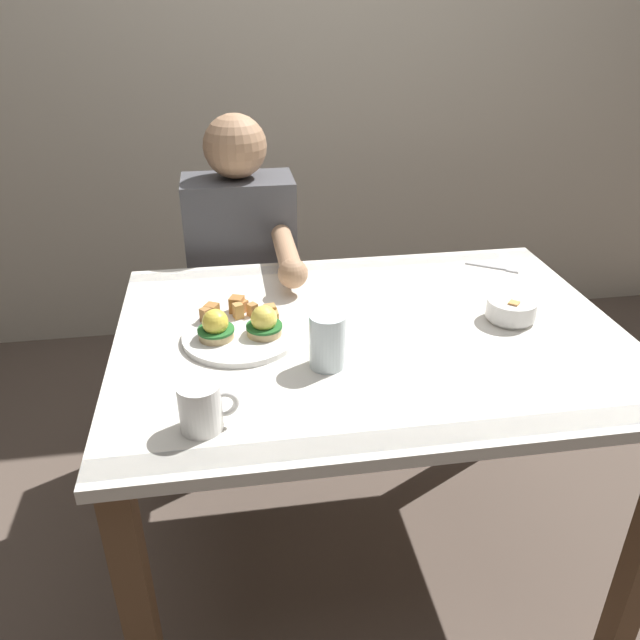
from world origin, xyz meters
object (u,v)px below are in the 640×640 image
object	(u,v)px
eggs_benedict_plate	(240,329)
fork	(496,268)
coffee_mug	(202,405)
fruit_bowl	(511,309)
water_glass_near	(327,344)
dining_table	(369,369)
diner_person	(244,272)

from	to	relation	value
eggs_benedict_plate	fork	bearing A→B (deg)	21.15
eggs_benedict_plate	coffee_mug	bearing A→B (deg)	-104.30
coffee_mug	fork	xyz separation A→B (m)	(0.83, 0.62, -0.05)
fork	fruit_bowl	bearing A→B (deg)	-107.20
coffee_mug	water_glass_near	bearing A→B (deg)	34.06
eggs_benedict_plate	fork	size ratio (longest dim) A/B	1.93
eggs_benedict_plate	fruit_bowl	distance (m)	0.66
fork	water_glass_near	bearing A→B (deg)	-142.25
dining_table	diner_person	xyz separation A→B (m)	(-0.28, 0.60, 0.02)
dining_table	coffee_mug	xyz separation A→B (m)	(-0.39, -0.31, 0.16)
eggs_benedict_plate	diner_person	distance (m)	0.59
eggs_benedict_plate	fruit_bowl	world-z (taller)	eggs_benedict_plate
dining_table	eggs_benedict_plate	xyz separation A→B (m)	(-0.31, 0.02, 0.13)
fruit_bowl	water_glass_near	bearing A→B (deg)	-164.08
diner_person	eggs_benedict_plate	bearing A→B (deg)	-93.17
eggs_benedict_plate	fruit_bowl	bearing A→B (deg)	-1.41
eggs_benedict_plate	diner_person	xyz separation A→B (m)	(0.03, 0.58, -0.11)
dining_table	eggs_benedict_plate	world-z (taller)	eggs_benedict_plate
dining_table	fruit_bowl	world-z (taller)	fruit_bowl
fork	diner_person	world-z (taller)	diner_person
eggs_benedict_plate	fruit_bowl	xyz separation A→B (m)	(0.66, -0.02, 0.01)
dining_table	diner_person	size ratio (longest dim) A/B	1.05
fruit_bowl	fork	distance (m)	0.32
coffee_mug	fork	bearing A→B (deg)	36.62
eggs_benedict_plate	diner_person	world-z (taller)	diner_person
fruit_bowl	water_glass_near	xyz separation A→B (m)	(-0.48, -0.14, 0.02)
eggs_benedict_plate	fork	xyz separation A→B (m)	(0.75, 0.29, -0.02)
fork	eggs_benedict_plate	bearing A→B (deg)	-158.85
eggs_benedict_plate	diner_person	size ratio (longest dim) A/B	0.24
dining_table	coffee_mug	distance (m)	0.52
coffee_mug	diner_person	distance (m)	0.93
dining_table	fruit_bowl	size ratio (longest dim) A/B	10.00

